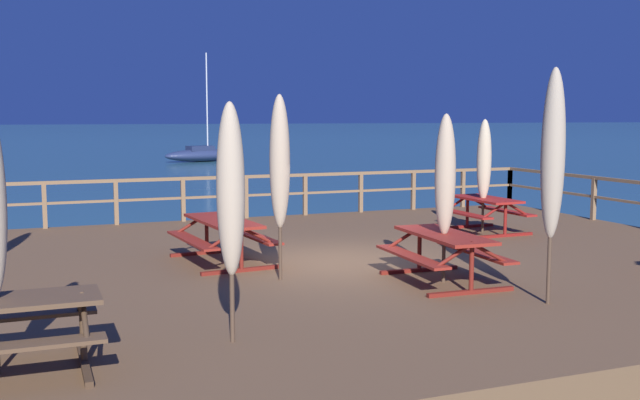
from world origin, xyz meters
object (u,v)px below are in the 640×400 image
object	(u,v)px
picnic_table_front_right	(486,207)
patio_umbrella_tall_mid_left	(280,163)
patio_umbrella_short_back	(553,155)
patio_umbrella_tall_back_left	(231,191)
picnic_table_front_left	(444,247)
patio_umbrella_tall_back_right	(445,176)
picnic_table_back_left	(223,231)
patio_umbrella_tall_mid_right	(484,161)
sailboat_distant	(204,154)

from	to	relation	value
picnic_table_front_right	patio_umbrella_tall_mid_left	size ratio (longest dim) A/B	0.62
patio_umbrella_short_back	patio_umbrella_tall_back_left	bearing A→B (deg)	-178.71
picnic_table_front_left	patio_umbrella_tall_back_right	size ratio (longest dim) A/B	0.79
patio_umbrella_tall_back_right	picnic_table_front_left	bearing A→B (deg)	-117.57
patio_umbrella_short_back	picnic_table_back_left	bearing A→B (deg)	127.79
picnic_table_front_left	patio_umbrella_tall_mid_right	xyz separation A→B (m)	(3.42, 4.05, 1.03)
patio_umbrella_short_back	picnic_table_front_right	bearing A→B (deg)	63.66
patio_umbrella_tall_mid_right	picnic_table_front_right	bearing A→B (deg)	-44.01
patio_umbrella_tall_mid_right	patio_umbrella_short_back	xyz separation A→B (m)	(-2.77, -5.73, 0.45)
patio_umbrella_tall_back_right	patio_umbrella_short_back	distance (m)	1.85
picnic_table_back_left	patio_umbrella_short_back	xyz separation A→B (m)	(3.45, -4.45, 1.48)
picnic_table_front_right	patio_umbrella_tall_back_left	xyz separation A→B (m)	(-7.29, -5.79, 1.18)
patio_umbrella_tall_mid_right	patio_umbrella_tall_back_right	world-z (taller)	patio_umbrella_tall_back_right
picnic_table_back_left	patio_umbrella_tall_back_right	xyz separation A→B (m)	(2.81, -2.76, 1.09)
patio_umbrella_tall_back_left	picnic_table_front_right	bearing A→B (deg)	38.44
picnic_table_front_right	sailboat_distant	world-z (taller)	sailboat_distant
picnic_table_back_left	patio_umbrella_tall_mid_right	size ratio (longest dim) A/B	0.91
picnic_table_front_right	picnic_table_front_left	distance (m)	5.30
patio_umbrella_short_back	patio_umbrella_tall_mid_left	bearing A→B (deg)	136.64
picnic_table_back_left	sailboat_distant	bearing A→B (deg)	77.93
patio_umbrella_tall_back_left	sailboat_distant	bearing A→B (deg)	77.87
picnic_table_front_left	sailboat_distant	size ratio (longest dim) A/B	0.26
picnic_table_back_left	patio_umbrella_tall_back_left	world-z (taller)	patio_umbrella_tall_back_left
picnic_table_front_left	patio_umbrella_tall_mid_left	size ratio (longest dim) A/B	0.70
picnic_table_front_left	patio_umbrella_tall_mid_right	world-z (taller)	patio_umbrella_tall_mid_right
patio_umbrella_tall_back_left	patio_umbrella_short_back	size ratio (longest dim) A/B	0.85
patio_umbrella_short_back	sailboat_distant	world-z (taller)	sailboat_distant
picnic_table_back_left	patio_umbrella_short_back	bearing A→B (deg)	-52.21
patio_umbrella_tall_back_right	patio_umbrella_tall_mid_left	distance (m)	2.55
patio_umbrella_tall_back_right	patio_umbrella_short_back	size ratio (longest dim) A/B	0.81
picnic_table_front_left	patio_umbrella_tall_back_right	distance (m)	1.09
picnic_table_front_right	patio_umbrella_tall_back_right	xyz separation A→B (m)	(-3.46, -4.00, 1.10)
picnic_table_front_right	patio_umbrella_tall_mid_left	xyz separation A→B (m)	(-5.76, -2.91, 1.29)
picnic_table_back_left	patio_umbrella_tall_back_right	bearing A→B (deg)	-44.55
sailboat_distant	patio_umbrella_short_back	bearing A→B (deg)	-96.54
sailboat_distant	picnic_table_front_left	bearing A→B (deg)	-97.65
patio_umbrella_tall_mid_right	sailboat_distant	bearing A→B (deg)	86.56
picnic_table_front_right	sailboat_distant	bearing A→B (deg)	86.63
picnic_table_front_left	patio_umbrella_tall_mid_left	world-z (taller)	patio_umbrella_tall_mid_left
picnic_table_front_left	patio_umbrella_tall_back_left	bearing A→B (deg)	-155.10
patio_umbrella_tall_mid_left	sailboat_distant	distance (m)	42.48
patio_umbrella_short_back	sailboat_distant	xyz separation A→B (m)	(5.10, 44.44, -2.20)
picnic_table_back_left	patio_umbrella_short_back	world-z (taller)	patio_umbrella_short_back
picnic_table_front_left	patio_umbrella_tall_mid_right	size ratio (longest dim) A/B	0.82
patio_umbrella_short_back	patio_umbrella_tall_back_right	bearing A→B (deg)	110.89
picnic_table_front_right	patio_umbrella_tall_mid_left	bearing A→B (deg)	-153.23
patio_umbrella_tall_back_right	patio_umbrella_short_back	xyz separation A→B (m)	(0.64, -1.69, 0.39)
sailboat_distant	patio_umbrella_tall_mid_right	bearing A→B (deg)	-93.44
patio_umbrella_tall_mid_right	sailboat_distant	distance (m)	38.82
patio_umbrella_tall_back_left	sailboat_distant	size ratio (longest dim) A/B	0.35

